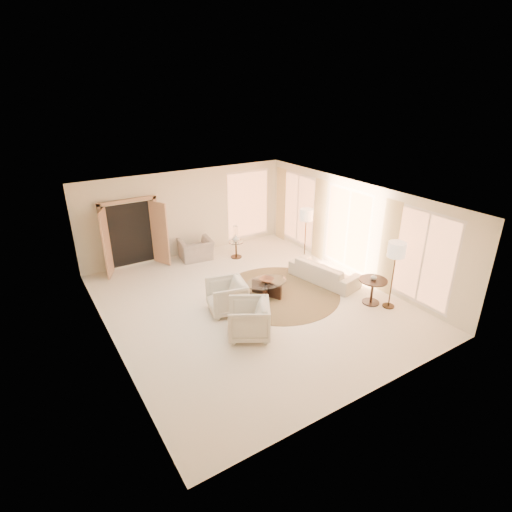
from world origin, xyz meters
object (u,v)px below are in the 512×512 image
coffee_table (267,287)px  end_table (373,287)px  armchair_left (227,295)px  bowl (267,280)px  floor_lamp_far (396,253)px  armchair_right (249,318)px  accent_chair (196,246)px  side_table (236,248)px  side_vase (236,238)px  end_vase (374,277)px  sofa (324,271)px  floor_lamp_near (306,217)px

coffee_table → end_table: 2.76m
coffee_table → armchair_left: bearing=-174.8°
end_table → bowl: end_table is taller
floor_lamp_far → armchair_right: bearing=167.6°
armchair_right → accent_chair: (0.79, 4.63, -0.02)m
side_table → side_vase: bearing=116.6°
end_vase → end_table: bearing=0.0°
armchair_right → end_vase: armchair_right is taller
sofa → floor_lamp_far: bearing=-179.1°
side_vase → accent_chair: bearing=153.9°
side_vase → armchair_right: bearing=-115.9°
floor_lamp_near → end_table: bearing=-94.5°
side_table → bowl: (-0.60, -2.72, 0.14)m
end_table → side_table: end_table is taller
end_table → floor_lamp_near: 3.27m
floor_lamp_far → sofa: bearing=102.5°
armchair_left → end_vase: bearing=76.6°
end_table → end_vase: 0.29m
end_vase → floor_lamp_far: bearing=-57.4°
armchair_right → end_table: armchair_right is taller
side_table → floor_lamp_near: bearing=-38.3°
armchair_left → end_table: (3.38, -1.65, 0.01)m
bowl → armchair_right: bearing=-135.8°
side_table → end_vase: size_ratio=3.35×
end_table → side_table: size_ratio=1.28×
armchair_right → floor_lamp_far: floor_lamp_far is taller
floor_lamp_far → end_table: bearing=122.6°
side_table → bowl: size_ratio=1.50×
floor_lamp_far → end_vase: (-0.24, 0.38, -0.76)m
coffee_table → end_vase: bearing=-39.9°
end_table → floor_lamp_near: (0.24, 3.10, 1.00)m
bowl → accent_chair: bearing=99.9°
end_vase → armchair_right: bearing=172.9°
armchair_right → side_table: bearing=-175.3°
armchair_left → floor_lamp_far: floor_lamp_far is taller
armchair_right → floor_lamp_near: floor_lamp_near is taller
floor_lamp_far → side_vase: floor_lamp_far is taller
armchair_right → side_table: size_ratio=1.68×
end_table → armchair_left: bearing=154.0°
sofa → end_table: 1.65m
bowl → side_table: bearing=77.6°
side_table → floor_lamp_near: floor_lamp_near is taller
bowl → end_table: bearing=-39.9°
floor_lamp_near → sofa: bearing=-106.8°
armchair_right → accent_chair: 4.69m
accent_chair → floor_lamp_far: floor_lamp_far is taller
side_vase → side_table: bearing=-63.4°
armchair_right → bowl: size_ratio=2.51×
armchair_right → end_vase: 3.51m
accent_chair → side_table: (1.17, -0.58, -0.11)m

